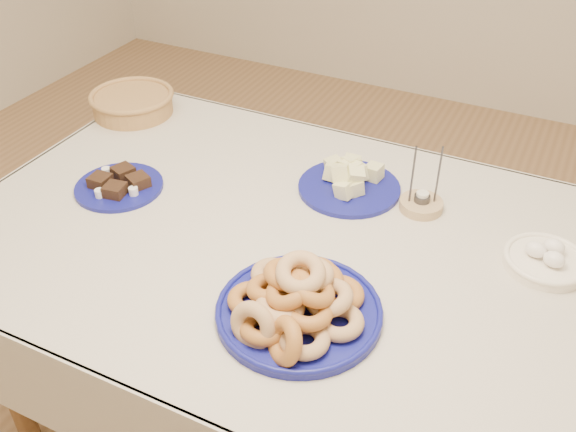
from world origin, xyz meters
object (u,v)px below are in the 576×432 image
Objects in this scene: donut_platter at (297,302)px; wicker_basket at (132,102)px; melon_plate at (349,180)px; brownie_plate at (119,185)px; dining_table at (297,271)px; egg_bowl at (546,260)px; candle_holder at (421,203)px.

wicker_basket is at bearing 145.45° from donut_platter.
melon_plate is 0.81m from wicker_basket.
donut_platter is at bearing -80.34° from melon_plate.
donut_platter is at bearing -19.46° from brownie_plate.
wicker_basket is at bearing 172.28° from melon_plate.
dining_table is 0.54m from brownie_plate.
wicker_basket is (-0.89, 0.61, -0.00)m from donut_platter.
donut_platter is 1.95× the size of egg_bowl.
candle_holder is (0.20, -0.01, -0.01)m from melon_plate.
melon_plate is 1.91× the size of candle_holder.
donut_platter is at bearing -64.42° from dining_table.
melon_plate is at bearing 99.66° from donut_platter.
dining_table is at bearing 1.76° from brownie_plate.
brownie_plate is at bearing -153.83° from melon_plate.
donut_platter is 0.51m from candle_holder.
wicker_basket is (-0.80, 0.11, 0.01)m from melon_plate.
brownie_plate is (-0.53, -0.02, 0.12)m from dining_table.
wicker_basket is 1.34m from egg_bowl.
donut_platter reaches higher than dining_table.
melon_plate is at bearing 169.10° from egg_bowl.
dining_table is 0.37m from candle_holder.
dining_table is 0.31m from donut_platter.
donut_platter is (0.12, -0.24, 0.15)m from dining_table.
candle_holder is at bearing 76.60° from donut_platter.
dining_table is 4.80× the size of melon_plate.
brownie_plate is (-0.56, -0.27, -0.02)m from melon_plate.
melon_plate is 0.62m from brownie_plate.
donut_platter is 1.50× the size of wicker_basket.
wicker_basket is at bearing 154.53° from dining_table.
donut_platter is at bearing -103.40° from candle_holder.
egg_bowl is at bearing -8.99° from wicker_basket.
brownie_plate is 0.45m from wicker_basket.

